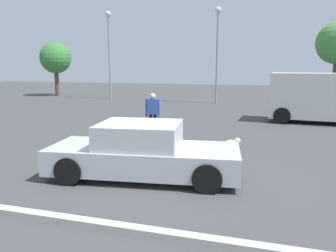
% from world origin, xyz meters
% --- Properties ---
extents(ground_plane, '(80.00, 80.00, 0.00)m').
position_xyz_m(ground_plane, '(0.00, 0.00, 0.00)').
color(ground_plane, '#424244').
extents(sedan_foreground, '(4.67, 2.31, 1.32)m').
position_xyz_m(sedan_foreground, '(-0.01, -0.05, 0.60)').
color(sedan_foreground, '#B7BABF').
rests_on(sedan_foreground, ground_plane).
extents(dog, '(0.55, 0.50, 0.42)m').
position_xyz_m(dog, '(1.78, 2.98, 0.26)').
color(dog, beige).
rests_on(dog, ground_plane).
extents(van_white, '(5.41, 2.45, 2.31)m').
position_xyz_m(van_white, '(5.56, 9.56, 1.24)').
color(van_white, silver).
rests_on(van_white, ground_plane).
extents(pedestrian, '(0.57, 0.28, 1.62)m').
position_xyz_m(pedestrian, '(-1.42, 4.71, 0.96)').
color(pedestrian, black).
rests_on(pedestrian, ground_plane).
extents(parking_curb, '(8.39, 0.20, 0.12)m').
position_xyz_m(parking_curb, '(0.00, -2.70, 0.06)').
color(parking_curb, '#B7B2A8').
rests_on(parking_curb, ground_plane).
extents(light_post_near, '(0.44, 0.44, 6.58)m').
position_xyz_m(light_post_near, '(-0.75, 16.40, 4.45)').
color(light_post_near, gray).
rests_on(light_post_near, ground_plane).
extents(light_post_mid, '(0.44, 0.44, 6.79)m').
position_xyz_m(light_post_mid, '(-9.37, 17.16, 4.57)').
color(light_post_mid, gray).
rests_on(light_post_mid, ground_plane).
extents(tree_back_center, '(2.68, 2.68, 4.64)m').
position_xyz_m(tree_back_center, '(-15.19, 18.41, 3.27)').
color(tree_back_center, brown).
rests_on(tree_back_center, ground_plane).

